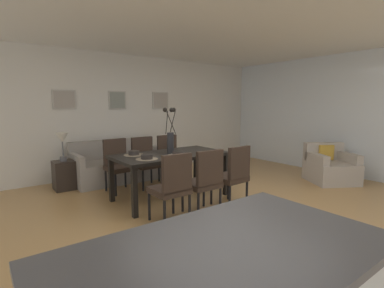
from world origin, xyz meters
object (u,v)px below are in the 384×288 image
framed_picture_center (117,100)px  dining_chair_mid_left (233,173)px  dining_chair_far_right (145,159)px  bowl_far_left (178,153)px  side_table (64,175)px  framed_picture_left (64,100)px  dining_chair_near_right (118,162)px  dining_chair_mid_right (170,156)px  centerpiece_vase (170,136)px  sofa (119,166)px  dining_table (171,158)px  armchair (330,168)px  bowl_near_left (147,156)px  framed_picture_right (160,101)px  dining_chair_near_left (172,185)px  table_lamp (62,140)px  bowl_near_right (134,153)px  dining_chair_far_left (205,179)px

framed_picture_center → dining_chair_mid_left: bearing=-79.9°
dining_chair_far_right → bowl_far_left: size_ratio=5.41×
side_table → framed_picture_left: size_ratio=1.20×
dining_chair_near_right → bowl_far_left: bearing=-65.1°
dining_chair_mid_right → dining_chair_far_right: bearing=-178.7°
centerpiece_vase → bowl_far_left: size_ratio=4.32×
dining_chair_far_right → sofa: size_ratio=0.51×
dining_table → bowl_far_left: bearing=-90.0°
dining_table → armchair: (3.08, -1.04, -0.38)m
bowl_near_left → bowl_far_left: size_ratio=1.00×
armchair → framed_picture_right: framed_picture_right is taller
dining_chair_mid_right → framed_picture_left: (-1.63, 1.22, 1.11)m
dining_chair_near_right → dining_chair_mid_right: 1.07m
dining_table → dining_chair_near_left: (-0.53, -0.88, -0.15)m
bowl_near_left → table_lamp: (-0.73, 1.77, 0.11)m
side_table → dining_chair_near_left: bearing=-73.1°
dining_chair_near_left → bowl_near_right: size_ratio=5.41×
bowl_far_left → side_table: 2.24m
dining_chair_near_right → table_lamp: (-0.75, 0.65, 0.38)m
dining_table → bowl_near_left: 0.59m
dining_chair_mid_left → bowl_near_right: size_ratio=5.41×
table_lamp → dining_table: bearing=-50.8°
dining_chair_far_right → bowl_near_right: bearing=-128.9°
centerpiece_vase → framed_picture_left: (-1.07, 2.11, 0.60)m
sofa → armchair: (3.29, -2.66, 0.01)m
dining_chair_far_left → dining_chair_mid_right: size_ratio=1.00×
dining_table → table_lamp: 2.03m
dining_chair_far_right → sofa: (-0.20, 0.75, -0.23)m
dining_chair_mid_right → dining_chair_far_left: bearing=-107.7°
dining_chair_far_right → framed_picture_left: (-1.07, 1.23, 1.11)m
side_table → armchair: armchair is taller
dining_chair_far_left → framed_picture_center: framed_picture_center is taller
dining_chair_mid_left → framed_picture_center: bearing=100.1°
dining_chair_far_left → bowl_far_left: bearing=88.6°
centerpiece_vase → framed_picture_right: framed_picture_right is taller
dining_chair_near_right → framed_picture_right: bearing=37.0°
bowl_near_right → framed_picture_center: size_ratio=0.44×
bowl_far_left → dining_chair_near_right: bearing=114.9°
armchair → side_table: bearing=149.2°
side_table → framed_picture_center: size_ratio=1.35×
dining_chair_near_left → dining_chair_far_left: size_ratio=1.00×
table_lamp → sofa: bearing=3.5°
sofa → framed_picture_right: (1.28, 0.48, 1.34)m
bowl_near_left → bowl_near_right: (0.00, 0.43, 0.00)m
dining_chair_far_right → bowl_far_left: 1.13m
dining_chair_far_left → framed_picture_right: (1.09, 3.00, 1.11)m
dining_table → armchair: size_ratio=1.64×
dining_table → dining_chair_far_left: (-0.02, -0.90, -0.15)m
framed_picture_center → framed_picture_right: bearing=-0.0°
dining_chair_near_right → framed_picture_left: (-0.55, 1.20, 1.11)m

